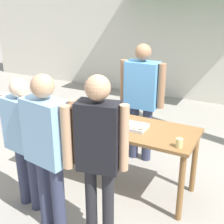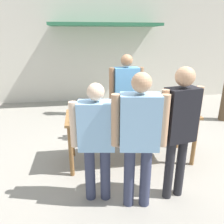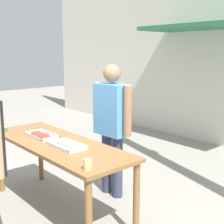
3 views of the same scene
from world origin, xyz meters
TOP-DOWN VIEW (x-y plane):
  - ground_plane at (0.00, 0.00)m, footprint 24.00×24.00m
  - serving_table at (0.00, 0.00)m, footprint 2.16×0.75m
  - food_tray_sausages at (-0.34, -0.02)m, footprint 0.45×0.25m
  - food_tray_buns at (0.25, -0.02)m, footprint 0.45×0.26m
  - condiment_jar_mustard at (-0.95, -0.26)m, footprint 0.06×0.06m
  - condiment_jar_ketchup at (-0.86, -0.27)m, footprint 0.06×0.06m
  - beer_cup at (0.94, -0.26)m, footprint 0.08×0.08m
  - person_server_behind_table at (0.07, 0.80)m, footprint 0.68×0.27m

SIDE VIEW (x-z plane):
  - ground_plane at x=0.00m, z-range 0.00..0.00m
  - serving_table at x=0.00m, z-range 0.33..1.22m
  - food_tray_sausages at x=-0.34m, z-range 0.88..0.92m
  - food_tray_buns at x=0.25m, z-range 0.88..0.93m
  - condiment_jar_mustard at x=-0.95m, z-range 0.88..0.96m
  - condiment_jar_ketchup at x=-0.86m, z-range 0.88..0.96m
  - beer_cup at x=0.94m, z-range 0.88..0.99m
  - person_server_behind_table at x=0.07m, z-range 0.16..1.94m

